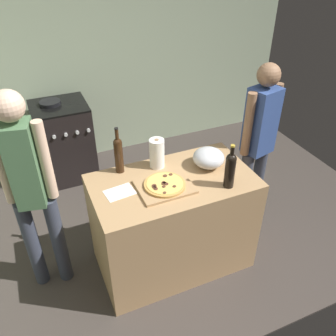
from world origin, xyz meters
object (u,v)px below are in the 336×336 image
Objects in this scene: paper_towel_roll at (157,153)px; person_in_red at (258,138)px; mixing_bowl at (209,158)px; wine_bottle_clear at (230,169)px; stove at (65,141)px; pizza at (165,184)px; person_in_stripes at (30,188)px; wine_bottle_green at (119,153)px.

person_in_red is (0.97, -0.00, -0.08)m from paper_towel_roll.
paper_towel_roll is (-0.38, 0.16, 0.04)m from mixing_bowl.
wine_bottle_clear is (0.01, -0.29, 0.08)m from mixing_bowl.
mixing_bowl is 1.94m from stove.
person_in_stripes reaches higher than pizza.
wine_bottle_green is 1.27m from person_in_red.
mixing_bowl is 0.71m from wine_bottle_green.
stove is (-0.94, 1.92, -0.59)m from wine_bottle_clear.
person_in_stripes is at bearing -174.90° from wine_bottle_green.
pizza is 1.88m from stove.
wine_bottle_clear is (0.39, -0.45, 0.03)m from paper_towel_roll.
mixing_bowl is (0.43, 0.12, 0.05)m from pizza.
person_in_red is at bearing 15.14° from mixing_bowl.
wine_bottle_green reaches higher than mixing_bowl.
person_in_red is (1.02, 0.28, 0.01)m from pizza.
paper_towel_roll is at bearing 79.07° from pizza.
pizza is 0.43m from wine_bottle_green.
wine_bottle_green is (-0.24, 0.34, 0.13)m from pizza.
wine_bottle_green is 0.23× the size of person_in_stripes.
pizza is 0.33× the size of stove.
person_in_stripes is (-1.34, 0.15, 0.00)m from mixing_bowl.
pizza is 0.87× the size of wine_bottle_clear.
pizza is 1.06m from person_in_red.
person_in_stripes is 1.06× the size of person_in_red.
wine_bottle_green reaches higher than paper_towel_roll.
stove is (-0.49, 1.76, -0.46)m from pizza.
person_in_red is (1.93, 0.01, -0.04)m from person_in_stripes.
person_in_red reaches higher than stove.
person_in_red is at bearing -2.31° from wine_bottle_green.
wine_bottle_clear is at bearing -20.66° from pizza.
pizza is at bearing -164.48° from person_in_red.
paper_towel_roll is 0.15× the size of person_in_red.
pizza is 0.30m from paper_towel_roll.
pizza is 1.22× the size of mixing_bowl.
wine_bottle_clear reaches higher than stove.
person_in_stripes is at bearing -179.38° from paper_towel_roll.
stove is 0.56× the size of person_in_stripes.
stove is at bearing 135.85° from person_in_red.
mixing_bowl reaches higher than pizza.
person_in_stripes is (-0.41, -1.48, 0.51)m from stove.
paper_towel_roll is at bearing 179.88° from person_in_red.
wine_bottle_clear reaches higher than mixing_bowl.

